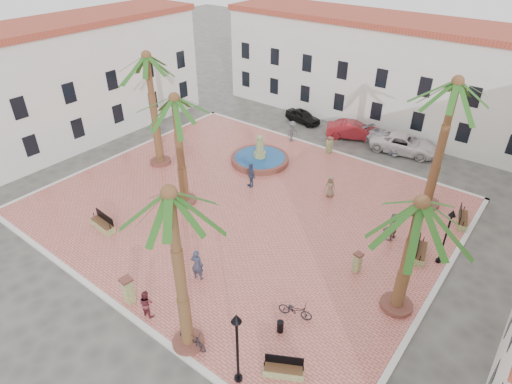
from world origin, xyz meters
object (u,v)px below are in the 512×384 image
car_white (404,144)px  bollard_se (128,290)px  bench_s (103,225)px  bicycle_a (295,310)px  palm_sw (176,111)px  car_silver (385,140)px  palm_s (172,212)px  pedestrian_fountain_a (330,186)px  bollard_n (329,145)px  palm_e (418,218)px  pedestrian_east (393,227)px  bench_ne (462,220)px  palm_nw (148,69)px  cyclist_a (197,265)px  pedestrian_fountain_b (251,175)px  fountain (260,158)px  lamppost_s (237,337)px  lamppost_e (448,228)px  bicycle_b (192,340)px  palm_ne (454,97)px  pedestrian_north (292,131)px  litter_bin (280,326)px  bollard_e (358,262)px  bench_se (284,370)px  car_red (353,130)px  cyclist_b (146,303)px

car_white → bollard_se: bearing=159.3°
bench_s → bicycle_a: bench_s is taller
palm_sw → car_silver: (7.29, 16.79, -6.15)m
palm_s → pedestrian_fountain_a: size_ratio=5.41×
bollard_n → palm_e: bearing=-49.0°
palm_e → pedestrian_east: palm_e is taller
bench_ne → bicycle_a: bearing=148.0°
bollard_n → pedestrian_fountain_a: bearing=-60.1°
pedestrian_east → palm_nw: bearing=-77.6°
bollard_n → bicycle_a: (7.42, -16.46, -0.26)m
palm_nw → bollard_n: bearing=44.9°
cyclist_a → pedestrian_fountain_b: bearing=-87.3°
pedestrian_fountain_b → palm_nw: bearing=-147.2°
fountain → bollard_n: 6.03m
cyclist_a → palm_nw: bearing=-52.2°
bench_s → bollard_se: bearing=-20.7°
palm_s → palm_sw: bearing=136.4°
bench_s → bicycle_a: bearing=10.1°
lamppost_s → pedestrian_fountain_b: (-9.30, 12.63, -1.77)m
lamppost_e → bicycle_b: size_ratio=2.25×
bollard_se → palm_s: bearing=0.0°
palm_ne → pedestrian_north: (-12.88, 2.71, -6.76)m
palm_ne → pedestrian_fountain_a: bearing=-151.7°
litter_bin → bollard_n: bearing=112.6°
palm_sw → palm_e: (15.36, -0.24, -1.12)m
bollard_e → cyclist_a: cyclist_a is taller
palm_s → bicycle_a: 8.73m
bench_s → car_silver: bearing=71.5°
bollard_se → bicycle_a: (7.21, 4.34, -0.36)m
litter_bin → car_silver: car_silver is taller
bench_se → car_white: 24.02m
palm_sw → litter_bin: (11.59, -5.08, -6.32)m
pedestrian_fountain_a → bicycle_a: bearing=-75.5°
palm_sw → car_silver: size_ratio=1.79×
cyclist_a → car_white: 21.91m
lamppost_e → bollard_e: lamppost_e is taller
pedestrian_north → bicycle_a: bearing=-138.8°
car_white → bench_ne: bearing=-148.5°
fountain → car_red: fountain is taller
bollard_e → pedestrian_east: size_ratio=0.67×
bench_s → pedestrian_fountain_a: 15.34m
bicycle_b → pedestrian_north: size_ratio=0.86×
pedestrian_fountain_b → bench_ne: bearing=40.2°
pedestrian_fountain_b → bollard_se: bearing=-59.4°
palm_s → bench_s: palm_s is taller
palm_e → car_red: bearing=123.1°
bench_ne → bollard_se: bollard_se is taller
cyclist_b → pedestrian_north: (-5.31, 20.80, 0.16)m
bench_se → cyclist_b: 7.34m
fountain → lamppost_e: (15.33, -3.28, 2.11)m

